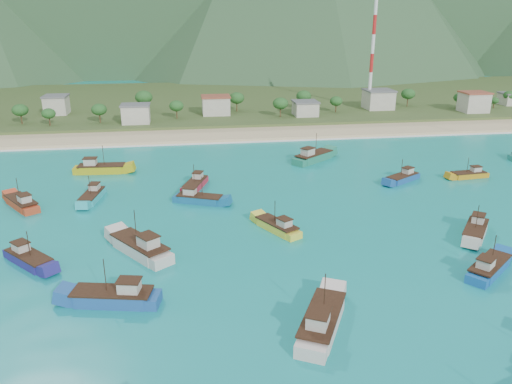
{
  "coord_description": "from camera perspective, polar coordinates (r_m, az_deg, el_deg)",
  "views": [
    {
      "loc": [
        -20.42,
        -70.29,
        34.88
      ],
      "look_at": [
        -7.37,
        18.0,
        3.0
      ],
      "focal_mm": 35.0,
      "sensor_mm": 36.0,
      "label": 1
    }
  ],
  "objects": [
    {
      "name": "boat_23",
      "position": [
        67.36,
        -15.88,
        -11.54
      ],
      "size": [
        11.82,
        5.65,
        6.72
      ],
      "rotation": [
        0.0,
        0.0,
        1.36
      ],
      "color": "#1D4F97",
      "rests_on": "ground"
    },
    {
      "name": "boat_16",
      "position": [
        126.31,
        6.56,
        3.95
      ],
      "size": [
        12.18,
        10.65,
        7.42
      ],
      "rotation": [
        0.0,
        0.0,
        5.38
      ],
      "color": "#1D785D",
      "rests_on": "ground"
    },
    {
      "name": "boat_4",
      "position": [
        60.68,
        7.51,
        -14.56
      ],
      "size": [
        8.89,
        12.58,
        7.26
      ],
      "rotation": [
        0.0,
        0.0,
        5.8
      ],
      "color": "beige",
      "rests_on": "ground"
    },
    {
      "name": "boat_19",
      "position": [
        79.16,
        -13.05,
        -6.27
      ],
      "size": [
        10.46,
        12.33,
        7.44
      ],
      "rotation": [
        0.0,
        0.0,
        0.64
      ],
      "color": "beige",
      "rests_on": "ground"
    },
    {
      "name": "boat_26",
      "position": [
        121.68,
        -17.33,
        2.52
      ],
      "size": [
        12.03,
        4.29,
        6.98
      ],
      "rotation": [
        0.0,
        0.0,
        4.64
      ],
      "color": "#B0A413",
      "rests_on": "ground"
    },
    {
      "name": "boat_27",
      "position": [
        81.67,
        -24.54,
        -7.02
      ],
      "size": [
        8.91,
        9.21,
        5.84
      ],
      "rotation": [
        0.0,
        0.0,
        3.9
      ],
      "color": "navy",
      "rests_on": "ground"
    },
    {
      "name": "boat_13",
      "position": [
        114.95,
        16.41,
        1.5
      ],
      "size": [
        9.51,
        7.36,
        5.59
      ],
      "rotation": [
        0.0,
        0.0,
        2.13
      ],
      "color": "#184C92",
      "rests_on": "ground"
    },
    {
      "name": "boat_24",
      "position": [
        104.4,
        -18.2,
        -0.52
      ],
      "size": [
        4.34,
        9.86,
        5.63
      ],
      "rotation": [
        0.0,
        0.0,
        2.98
      ],
      "color": "#26AEB8",
      "rests_on": "ground"
    },
    {
      "name": "radio_tower",
      "position": [
        191.6,
        13.15,
        15.15
      ],
      "size": [
        1.2,
        1.2,
        39.71
      ],
      "color": "red",
      "rests_on": "ground"
    },
    {
      "name": "boat_5",
      "position": [
        106.94,
        -6.93,
        0.84
      ],
      "size": [
        6.05,
        10.14,
        5.76
      ],
      "rotation": [
        0.0,
        0.0,
        2.79
      ],
      "color": "#B02435",
      "rests_on": "ground"
    },
    {
      "name": "vegetation",
      "position": [
        176.77,
        -3.97,
        9.91
      ],
      "size": [
        281.39,
        26.22,
        8.62
      ],
      "color": "#235623",
      "rests_on": "ground"
    },
    {
      "name": "boat_3",
      "position": [
        98.32,
        -6.55,
        -0.84
      ],
      "size": [
        10.2,
        6.49,
        5.81
      ],
      "rotation": [
        0.0,
        0.0,
        4.32
      ],
      "color": "#115A89",
      "rests_on": "ground"
    },
    {
      "name": "boat_9",
      "position": [
        85.22,
        2.47,
        -4.06
      ],
      "size": [
        7.1,
        9.73,
        5.65
      ],
      "rotation": [
        0.0,
        0.0,
        0.51
      ],
      "color": "yellow",
      "rests_on": "ground"
    },
    {
      "name": "boat_15",
      "position": [
        105.28,
        -25.2,
        -1.23
      ],
      "size": [
        8.53,
        10.2,
        6.12
      ],
      "rotation": [
        0.0,
        0.0,
        0.62
      ],
      "color": "#B33C1E",
      "rests_on": "ground"
    },
    {
      "name": "boat_10",
      "position": [
        79.2,
        25.07,
        -7.92
      ],
      "size": [
        9.87,
        8.74,
        6.04
      ],
      "rotation": [
        0.0,
        0.0,
        5.39
      ],
      "color": "#1254A1",
      "rests_on": "ground"
    },
    {
      "name": "boat_2",
      "position": [
        122.62,
        23.16,
        1.77
      ],
      "size": [
        8.9,
        3.41,
        5.14
      ],
      "rotation": [
        0.0,
        0.0,
        1.67
      ],
      "color": "#BE8015",
      "rests_on": "ground"
    },
    {
      "name": "land",
      "position": [
        214.14,
        -2.87,
        10.26
      ],
      "size": [
        400.0,
        110.0,
        2.4
      ],
      "primitive_type": "cube",
      "color": "#385123",
      "rests_on": "ground"
    },
    {
      "name": "beach",
      "position": [
        154.66,
        -0.6,
        6.62
      ],
      "size": [
        400.0,
        18.0,
        1.2
      ],
      "primitive_type": "cube",
      "color": "beige",
      "rests_on": "ground"
    },
    {
      "name": "ground",
      "position": [
        81.08,
        7.07,
        -5.98
      ],
      "size": [
        600.0,
        600.0,
        0.0
      ],
      "primitive_type": "plane",
      "color": "#0B7280",
      "rests_on": "ground"
    },
    {
      "name": "surf_line",
      "position": [
        145.51,
        -0.09,
        5.79
      ],
      "size": [
        400.0,
        2.5,
        0.08
      ],
      "primitive_type": "cube",
      "color": "white",
      "rests_on": "ground"
    },
    {
      "name": "boat_14",
      "position": [
        91.24,
        23.79,
        -4.11
      ],
      "size": [
        8.67,
        9.87,
        6.02
      ],
      "rotation": [
        0.0,
        0.0,
        2.47
      ],
      "color": "beige",
      "rests_on": "ground"
    },
    {
      "name": "village",
      "position": [
        176.57,
        -1.0,
        9.81
      ],
      "size": [
        210.53,
        27.54,
        7.57
      ],
      "color": "beige",
      "rests_on": "ground"
    }
  ]
}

